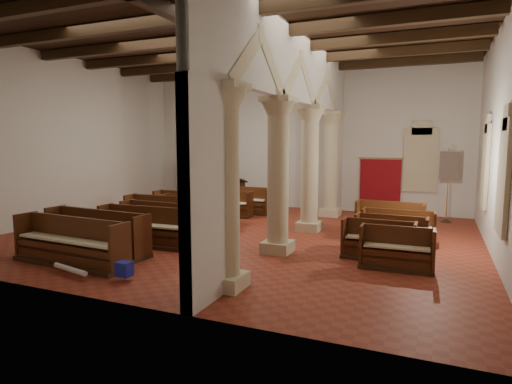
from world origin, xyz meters
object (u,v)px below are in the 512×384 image
(pipe_organ, at_px, (203,174))
(aisle_pew_0, at_px, (396,255))
(processional_banner, at_px, (447,199))
(nave_pew_0, at_px, (70,249))
(lectern, at_px, (241,195))

(pipe_organ, bearing_deg, aisle_pew_0, -38.04)
(pipe_organ, relative_size, aisle_pew_0, 2.63)
(processional_banner, bearing_deg, pipe_organ, 169.72)
(processional_banner, height_order, aisle_pew_0, processional_banner)
(nave_pew_0, xyz_separation_m, aisle_pew_0, (7.23, 2.70, -0.04))
(lectern, height_order, aisle_pew_0, lectern)
(lectern, relative_size, processional_banner, 0.48)
(processional_banner, height_order, nave_pew_0, processional_banner)
(lectern, relative_size, aisle_pew_0, 0.79)
(nave_pew_0, relative_size, aisle_pew_0, 1.96)
(nave_pew_0, height_order, aisle_pew_0, nave_pew_0)
(pipe_organ, distance_m, aisle_pew_0, 11.91)
(pipe_organ, distance_m, lectern, 2.36)
(pipe_organ, relative_size, lectern, 3.34)
(processional_banner, xyz_separation_m, nave_pew_0, (-8.38, -9.35, -0.47))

